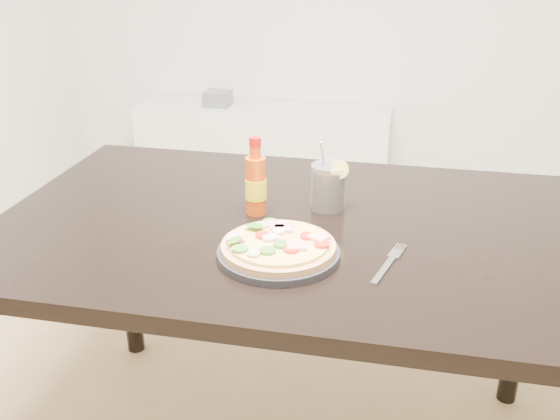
% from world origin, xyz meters
% --- Properties ---
extents(dining_table, '(1.40, 0.90, 0.75)m').
position_xyz_m(dining_table, '(-0.27, 0.12, 0.67)').
color(dining_table, black).
rests_on(dining_table, ground).
extents(plate, '(0.26, 0.26, 0.02)m').
position_xyz_m(plate, '(-0.26, -0.06, 0.76)').
color(plate, black).
rests_on(plate, dining_table).
extents(pizza, '(0.24, 0.24, 0.03)m').
position_xyz_m(pizza, '(-0.26, -0.06, 0.78)').
color(pizza, tan).
rests_on(pizza, plate).
extents(hot_sauce_bottle, '(0.06, 0.06, 0.19)m').
position_xyz_m(hot_sauce_bottle, '(-0.36, 0.15, 0.83)').
color(hot_sauce_bottle, '#C8420B').
rests_on(hot_sauce_bottle, dining_table).
extents(cola_cup, '(0.09, 0.09, 0.18)m').
position_xyz_m(cola_cup, '(-0.19, 0.21, 0.80)').
color(cola_cup, black).
rests_on(cola_cup, dining_table).
extents(fork, '(0.07, 0.19, 0.00)m').
position_xyz_m(fork, '(-0.02, -0.04, 0.75)').
color(fork, silver).
rests_on(fork, dining_table).
extents(media_console, '(1.40, 0.34, 0.50)m').
position_xyz_m(media_console, '(-0.80, 2.07, 0.25)').
color(media_console, white).
rests_on(media_console, ground).
extents(cd_stack, '(0.14, 0.12, 0.08)m').
position_xyz_m(cd_stack, '(-1.05, 2.05, 0.54)').
color(cd_stack, slate).
rests_on(cd_stack, media_console).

